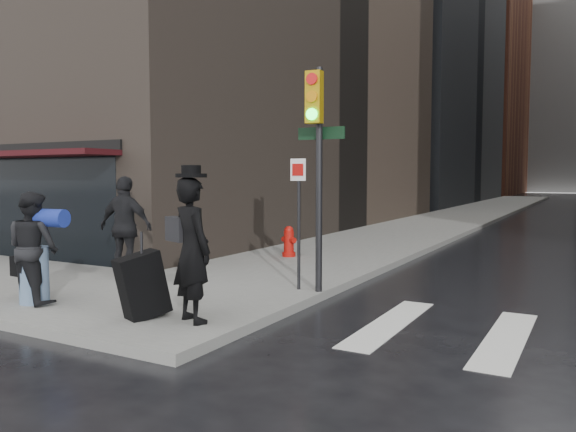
# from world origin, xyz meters

# --- Properties ---
(ground) EXTENTS (140.00, 140.00, 0.00)m
(ground) POSITION_xyz_m (0.00, 0.00, 0.00)
(ground) COLOR black
(ground) RESTS_ON ground
(sidewalk_left) EXTENTS (4.00, 50.00, 0.15)m
(sidewalk_left) POSITION_xyz_m (0.00, 27.00, 0.07)
(sidewalk_left) COLOR slate
(sidewalk_left) RESTS_ON ground
(bldg_left_far) EXTENTS (22.00, 20.00, 26.00)m
(bldg_left_far) POSITION_xyz_m (-13.00, 62.00, 13.00)
(bldg_left_far) COLOR brown
(bldg_left_far) RESTS_ON ground
(man_overcoat) EXTENTS (1.46, 0.98, 2.19)m
(man_overcoat) POSITION_xyz_m (1.11, -0.80, 1.07)
(man_overcoat) COLOR black
(man_overcoat) RESTS_ON ground
(man_jeans) EXTENTS (1.25, 0.69, 1.76)m
(man_jeans) POSITION_xyz_m (-1.64, -1.07, 1.03)
(man_jeans) COLOR black
(man_jeans) RESTS_ON ground
(man_greycoat) EXTENTS (1.23, 0.64, 2.00)m
(man_greycoat) POSITION_xyz_m (-2.02, 1.28, 1.15)
(man_greycoat) COLOR black
(man_greycoat) RESTS_ON ground
(traffic_light) EXTENTS (0.96, 0.44, 3.84)m
(traffic_light) POSITION_xyz_m (1.87, 1.81, 2.63)
(traffic_light) COLOR black
(traffic_light) RESTS_ON ground
(fire_hydrant) EXTENTS (0.44, 0.33, 0.76)m
(fire_hydrant) POSITION_xyz_m (-0.59, 5.34, 0.49)
(fire_hydrant) COLOR #AF100A
(fire_hydrant) RESTS_ON ground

